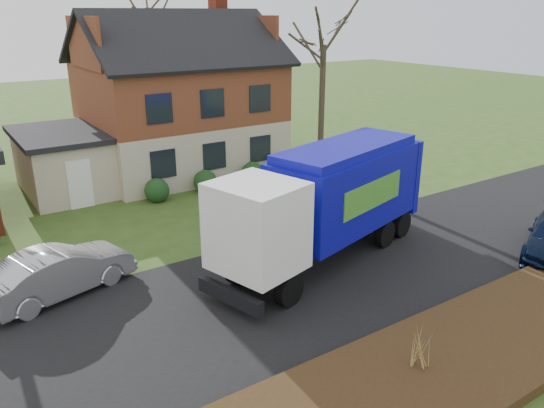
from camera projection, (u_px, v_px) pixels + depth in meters
ground at (312, 280)px, 16.73m from camera, size 120.00×120.00×0.00m
road at (312, 280)px, 16.72m from camera, size 80.00×7.00×0.02m
mulch_verge at (449, 363)px, 12.53m from camera, size 80.00×3.50×0.30m
main_house at (170, 94)px, 27.01m from camera, size 12.95×8.95×9.26m
garbage_truck at (329, 197)px, 17.47m from camera, size 9.25×4.66×3.83m
silver_sedan at (59, 272)px, 15.69m from camera, size 4.66×2.67×1.45m
tree_front_east at (324, 21)px, 24.76m from camera, size 3.34×3.34×9.29m
grass_clump_mid at (420, 348)px, 12.02m from camera, size 0.35×0.29×0.98m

